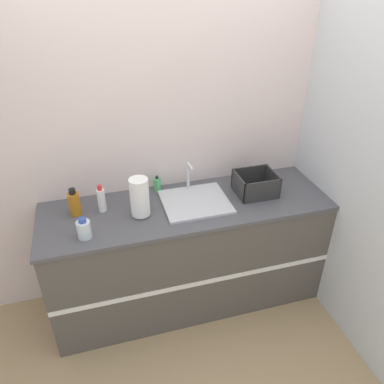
{
  "coord_description": "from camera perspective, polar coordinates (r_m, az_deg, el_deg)",
  "views": [
    {
      "loc": [
        -0.6,
        -1.87,
        2.43
      ],
      "look_at": [
        0.02,
        0.29,
        1.05
      ],
      "focal_mm": 35.0,
      "sensor_mm": 36.0,
      "label": 1
    }
  ],
  "objects": [
    {
      "name": "ground_plane",
      "position": [
        3.12,
        1.11,
        -19.57
      ],
      "size": [
        12.0,
        12.0,
        0.0
      ],
      "primitive_type": "plane",
      "color": "tan"
    },
    {
      "name": "dish_rack",
      "position": [
        2.86,
        9.64,
        0.95
      ],
      "size": [
        0.29,
        0.26,
        0.16
      ],
      "color": "#2D2D2D",
      "rests_on": "counter_cabinet"
    },
    {
      "name": "wall_right",
      "position": [
        2.98,
        19.84,
        7.32
      ],
      "size": [
        0.06,
        2.64,
        2.6
      ],
      "color": "silver",
      "rests_on": "ground_plane"
    },
    {
      "name": "paper_towel_roll",
      "position": [
        2.55,
        -7.98,
        -0.82
      ],
      "size": [
        0.13,
        0.13,
        0.29
      ],
      "color": "#4C4C51",
      "rests_on": "counter_cabinet"
    },
    {
      "name": "wall_back",
      "position": [
        2.84,
        -2.6,
        8.1
      ],
      "size": [
        4.49,
        0.06,
        2.6
      ],
      "color": "silver",
      "rests_on": "ground_plane"
    },
    {
      "name": "sink",
      "position": [
        2.73,
        0.47,
        -1.33
      ],
      "size": [
        0.48,
        0.43,
        0.24
      ],
      "color": "silver",
      "rests_on": "counter_cabinet"
    },
    {
      "name": "bottle_clear",
      "position": [
        2.47,
        -16.15,
        -5.44
      ],
      "size": [
        0.09,
        0.09,
        0.15
      ],
      "color": "silver",
      "rests_on": "counter_cabinet"
    },
    {
      "name": "counter_cabinet",
      "position": [
        3.0,
        -0.61,
        -9.33
      ],
      "size": [
        2.11,
        0.67,
        0.93
      ],
      "color": "#514C47",
      "rests_on": "ground_plane"
    },
    {
      "name": "bottle_amber",
      "position": [
        2.69,
        -17.49,
        -1.64
      ],
      "size": [
        0.08,
        0.08,
        0.2
      ],
      "color": "#B26B19",
      "rests_on": "counter_cabinet"
    },
    {
      "name": "bottle_white_spray",
      "position": [
        2.68,
        -13.64,
        -1.14
      ],
      "size": [
        0.06,
        0.06,
        0.21
      ],
      "color": "white",
      "rests_on": "counter_cabinet"
    },
    {
      "name": "soap_dispenser",
      "position": [
        2.87,
        -5.3,
        1.18
      ],
      "size": [
        0.05,
        0.05,
        0.12
      ],
      "color": "#4CB266",
      "rests_on": "counter_cabinet"
    }
  ]
}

